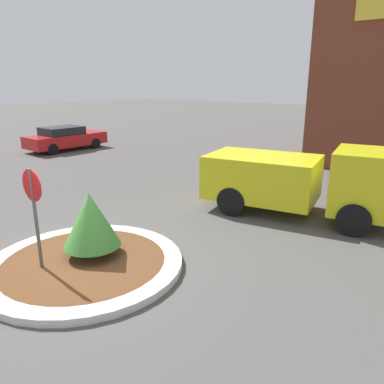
{
  "coord_description": "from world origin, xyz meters",
  "views": [
    {
      "loc": [
        6.3,
        -4.18,
        3.8
      ],
      "look_at": [
        0.82,
        2.64,
        1.22
      ],
      "focal_mm": 35.0,
      "sensor_mm": 36.0,
      "label": 1
    }
  ],
  "objects": [
    {
      "name": "traffic_island",
      "position": [
        0.0,
        0.0,
        0.08
      ],
      "size": [
        4.16,
        4.16,
        0.15
      ],
      "color": "beige",
      "rests_on": "ground_plane"
    },
    {
      "name": "utility_truck",
      "position": [
        2.18,
        6.0,
        1.08
      ],
      "size": [
        5.68,
        3.05,
        2.07
      ],
      "rotation": [
        0.0,
        0.0,
        0.19
      ],
      "color": "gold",
      "rests_on": "ground_plane"
    },
    {
      "name": "ground_plane",
      "position": [
        0.0,
        0.0,
        0.0
      ],
      "size": [
        120.0,
        120.0,
        0.0
      ],
      "primitive_type": "plane",
      "color": "#514F4C"
    },
    {
      "name": "parked_sedan_red",
      "position": [
        -12.95,
        8.06,
        0.69
      ],
      "size": [
        1.98,
        4.5,
        1.35
      ],
      "rotation": [
        0.0,
        0.0,
        1.55
      ],
      "color": "#B21919",
      "rests_on": "ground_plane"
    },
    {
      "name": "island_shrub",
      "position": [
        -0.08,
        0.31,
        0.97
      ],
      "size": [
        1.23,
        1.23,
        1.41
      ],
      "color": "brown",
      "rests_on": "traffic_island"
    },
    {
      "name": "stop_sign",
      "position": [
        -0.46,
        -0.71,
        1.53
      ],
      "size": [
        0.64,
        0.07,
        2.23
      ],
      "color": "#4C4C51",
      "rests_on": "ground_plane"
    }
  ]
}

